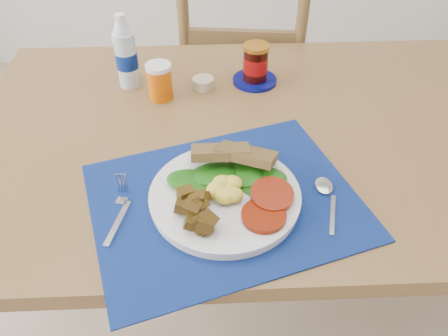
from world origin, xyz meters
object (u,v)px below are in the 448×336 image
water_bottle (126,55)px  juice_glass (160,82)px  breakfast_plate (222,194)px  jam_on_saucer (255,66)px  chair_far (242,63)px

water_bottle → juice_glass: water_bottle is taller
breakfast_plate → water_bottle: bearing=124.8°
juice_glass → breakfast_plate: bearing=-69.7°
water_bottle → breakfast_plate: bearing=-63.2°
breakfast_plate → water_bottle: 0.53m
juice_glass → jam_on_saucer: bearing=15.2°
jam_on_saucer → breakfast_plate: bearing=-103.3°
breakfast_plate → juice_glass: 0.42m
jam_on_saucer → chair_far: bearing=90.3°
jam_on_saucer → juice_glass: bearing=-164.8°
juice_glass → water_bottle: bearing=141.8°
breakfast_plate → water_bottle: (-0.24, 0.47, 0.06)m
chair_far → juice_glass: chair_far is taller
jam_on_saucer → water_bottle: bearing=179.9°
chair_far → jam_on_saucer: bearing=96.7°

